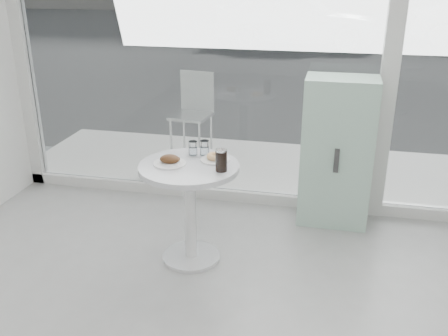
% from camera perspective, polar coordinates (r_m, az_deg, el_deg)
% --- Properties ---
extents(room_shell, '(6.00, 6.00, 6.00)m').
position_cam_1_polar(room_shell, '(0.85, -20.45, 9.22)').
color(room_shell, white).
rests_on(room_shell, ground).
extents(storefront, '(5.00, 0.14, 3.00)m').
position_cam_1_polar(storefront, '(4.29, 7.67, 16.95)').
color(storefront, silver).
rests_on(storefront, ground).
extents(main_table, '(0.72, 0.72, 0.77)m').
position_cam_1_polar(main_table, '(3.64, -3.95, -2.84)').
color(main_table, silver).
rests_on(main_table, ground).
extents(patio_deck, '(5.60, 1.60, 0.05)m').
position_cam_1_polar(patio_deck, '(5.48, 6.79, -0.14)').
color(patio_deck, silver).
rests_on(patio_deck, ground).
extents(street, '(40.00, 24.00, 0.00)m').
position_cam_1_polar(street, '(17.39, 11.23, 14.73)').
color(street, '#373737').
rests_on(street, ground).
extents(mint_cabinet, '(0.59, 0.41, 1.26)m').
position_cam_1_polar(mint_cabinet, '(4.29, 12.76, 1.78)').
color(mint_cabinet, '#9AC5AE').
rests_on(mint_cabinet, ground).
extents(patio_chair, '(0.46, 0.46, 0.94)m').
position_cam_1_polar(patio_chair, '(5.70, -3.50, 6.80)').
color(patio_chair, silver).
rests_on(patio_chair, patio_deck).
extents(car_white, '(4.55, 1.94, 1.53)m').
position_cam_1_polar(car_white, '(14.69, 8.20, 16.66)').
color(car_white, silver).
rests_on(car_white, street).
extents(plate_fritter, '(0.23, 0.23, 0.07)m').
position_cam_1_polar(plate_fritter, '(3.56, -6.16, 0.84)').
color(plate_fritter, white).
rests_on(plate_fritter, main_table).
extents(plate_donut, '(0.21, 0.21, 0.05)m').
position_cam_1_polar(plate_donut, '(3.61, -1.02, 1.16)').
color(plate_donut, white).
rests_on(plate_donut, main_table).
extents(water_tumbler_a, '(0.07, 0.07, 0.11)m').
position_cam_1_polar(water_tumbler_a, '(3.72, -3.57, 2.19)').
color(water_tumbler_a, white).
rests_on(water_tumbler_a, main_table).
extents(water_tumbler_b, '(0.07, 0.07, 0.11)m').
position_cam_1_polar(water_tumbler_b, '(3.71, -2.23, 2.22)').
color(water_tumbler_b, white).
rests_on(water_tumbler_b, main_table).
extents(cola_glass, '(0.08, 0.08, 0.15)m').
position_cam_1_polar(cola_glass, '(3.41, -0.31, 0.83)').
color(cola_glass, white).
rests_on(cola_glass, main_table).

